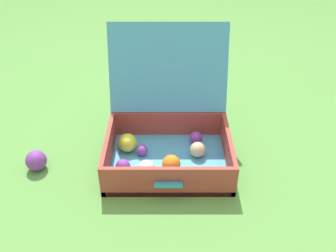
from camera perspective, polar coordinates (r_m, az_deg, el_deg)
ground_plane at (r=1.69m, az=-3.11°, el=-4.40°), size 16.00×16.00×0.00m
open_suitcase at (r=1.61m, az=-0.28°, el=-1.18°), size 0.53×0.56×0.53m
stray_ball_on_grass at (r=1.68m, az=-19.78°, el=-5.07°), size 0.09×0.09×0.09m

